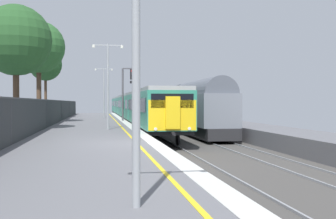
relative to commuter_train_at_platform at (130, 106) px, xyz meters
The scene contains 11 objects.
ground 36.58m from the commuter_train_at_platform, 89.15° to the right, with size 17.40×110.00×1.21m.
commuter_train_at_platform is the anchor object (origin of this frame).
freight_train_adjacent_track 9.15m from the commuter_train_at_platform, 64.06° to the right, with size 2.60×39.69×4.45m.
signal_gantry 13.86m from the commuter_train_at_platform, 96.17° to the right, with size 1.10×0.24×5.05m.
platform_lamp_near 47.68m from the commuter_train_at_platform, 94.14° to the right, with size 2.00×0.20×5.37m.
platform_lamp_mid 27.27m from the commuter_train_at_platform, 97.27° to the right, with size 2.00×0.20×5.49m.
platform_lamp_far 7.59m from the commuter_train_at_platform, 118.06° to the right, with size 2.00×0.20×5.60m.
platform_back_fence 37.30m from the commuter_train_at_platform, 101.67° to the right, with size 0.07×99.00×1.94m.
background_tree_left 28.43m from the commuter_train_at_platform, 109.05° to the right, with size 4.45×4.45×7.86m.
background_tree_centre 11.92m from the commuter_train_at_platform, 155.16° to the right, with size 3.69×3.69×7.90m.
background_tree_right 19.63m from the commuter_train_at_platform, 119.29° to the right, with size 4.53×4.47×8.75m.
Camera 1 is at (-1.95, -17.90, 1.71)m, focal length 45.46 mm.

